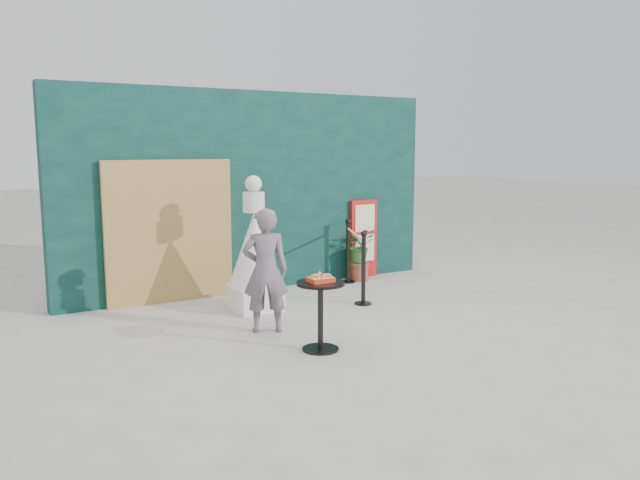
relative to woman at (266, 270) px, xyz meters
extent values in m
plane|color=#ADAAA5|center=(0.89, -0.96, -0.74)|extent=(60.00, 60.00, 0.00)
cube|color=black|center=(0.89, 2.19, 0.76)|extent=(6.00, 0.30, 3.00)
cube|color=tan|center=(-0.51, 1.98, 0.26)|extent=(1.80, 0.08, 2.00)
imported|color=slate|center=(0.00, 0.00, 0.00)|extent=(0.63, 0.53, 1.48)
cube|color=red|center=(2.79, 2.00, -0.09)|extent=(0.50, 0.06, 1.30)
cube|color=beige|center=(2.79, 1.97, 0.26)|extent=(0.38, 0.02, 0.45)
cube|color=beige|center=(2.79, 1.97, -0.24)|extent=(0.38, 0.02, 0.45)
cube|color=red|center=(2.79, 1.97, -0.59)|extent=(0.38, 0.02, 0.18)
cube|color=silver|center=(0.32, 0.99, -0.57)|extent=(0.61, 0.61, 0.33)
cone|color=white|center=(0.32, 0.99, 0.09)|extent=(0.70, 0.70, 0.99)
cylinder|color=white|center=(0.32, 0.99, 0.71)|extent=(0.29, 0.29, 0.26)
sphere|color=white|center=(0.32, 0.99, 0.96)|extent=(0.22, 0.22, 0.22)
cylinder|color=black|center=(0.20, -0.92, -0.73)|extent=(0.40, 0.40, 0.02)
cylinder|color=black|center=(0.20, -0.92, -0.38)|extent=(0.06, 0.06, 0.72)
cylinder|color=black|center=(0.20, -0.92, 0.00)|extent=(0.52, 0.52, 0.03)
cube|color=red|center=(0.20, -0.92, 0.04)|extent=(0.26, 0.19, 0.05)
cube|color=red|center=(0.20, -0.92, 0.06)|extent=(0.24, 0.17, 0.00)
cube|color=#E0AA52|center=(0.16, -0.91, 0.08)|extent=(0.15, 0.14, 0.02)
cube|color=tan|center=(0.25, -0.94, 0.08)|extent=(0.13, 0.13, 0.02)
cone|color=yellow|center=(0.22, -0.87, 0.10)|extent=(0.06, 0.06, 0.06)
cylinder|color=brown|center=(2.57, 1.82, -0.61)|extent=(0.31, 0.31, 0.26)
cylinder|color=brown|center=(2.57, 1.82, -0.46)|extent=(0.34, 0.34, 0.04)
imported|color=#2B5424|center=(2.57, 1.82, -0.16)|extent=(0.51, 0.44, 0.56)
cylinder|color=black|center=(1.73, 0.47, -0.73)|extent=(0.24, 0.24, 0.02)
cylinder|color=black|center=(1.73, 0.47, -0.26)|extent=(0.06, 0.06, 0.96)
sphere|color=black|center=(1.73, 0.47, 0.25)|extent=(0.09, 0.09, 0.09)
cylinder|color=black|center=(2.33, 1.77, -0.73)|extent=(0.24, 0.24, 0.02)
cylinder|color=black|center=(2.33, 1.77, -0.26)|extent=(0.06, 0.06, 0.96)
sphere|color=black|center=(2.33, 1.77, 0.25)|extent=(0.09, 0.09, 0.09)
cylinder|color=silver|center=(2.03, 1.12, 0.14)|extent=(0.63, 1.31, 0.03)
camera|label=1|loc=(-3.13, -6.49, 1.43)|focal=35.00mm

